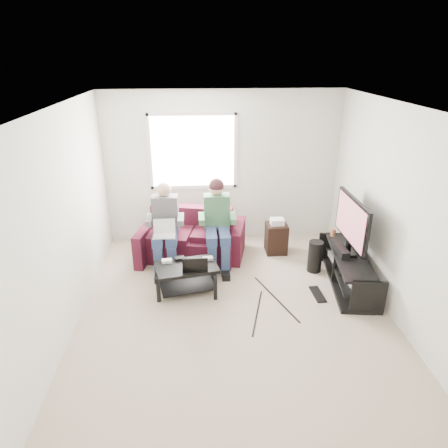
{
  "coord_description": "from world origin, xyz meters",
  "views": [
    {
      "loc": [
        -0.43,
        -4.39,
        3.15
      ],
      "look_at": [
        -0.09,
        0.6,
        0.97
      ],
      "focal_mm": 32.0,
      "sensor_mm": 36.0,
      "label": 1
    }
  ],
  "objects_px": {
    "tv_stand": "(348,271)",
    "tv": "(352,222)",
    "end_table": "(276,237)",
    "subwoofer": "(315,256)",
    "sofa": "(192,240)",
    "coffee_table": "(187,273)"
  },
  "relations": [
    {
      "from": "tv_stand",
      "to": "tv",
      "type": "distance_m",
      "value": 0.74
    },
    {
      "from": "tv_stand",
      "to": "end_table",
      "type": "bearing_deg",
      "value": 127.28
    },
    {
      "from": "tv_stand",
      "to": "subwoofer",
      "type": "height_order",
      "value": "subwoofer"
    },
    {
      "from": "sofa",
      "to": "tv",
      "type": "distance_m",
      "value": 2.53
    },
    {
      "from": "tv",
      "to": "coffee_table",
      "type": "bearing_deg",
      "value": -177.06
    },
    {
      "from": "sofa",
      "to": "subwoofer",
      "type": "bearing_deg",
      "value": -18.1
    },
    {
      "from": "coffee_table",
      "to": "end_table",
      "type": "height_order",
      "value": "end_table"
    },
    {
      "from": "tv_stand",
      "to": "subwoofer",
      "type": "distance_m",
      "value": 0.57
    },
    {
      "from": "tv_stand",
      "to": "tv",
      "type": "xyz_separation_m",
      "value": [
        -0.0,
        0.1,
        0.73
      ]
    },
    {
      "from": "coffee_table",
      "to": "subwoofer",
      "type": "height_order",
      "value": "subwoofer"
    },
    {
      "from": "tv",
      "to": "subwoofer",
      "type": "xyz_separation_m",
      "value": [
        -0.36,
        0.33,
        -0.7
      ]
    },
    {
      "from": "tv",
      "to": "sofa",
      "type": "bearing_deg",
      "value": 157.06
    },
    {
      "from": "tv_stand",
      "to": "subwoofer",
      "type": "relative_size",
      "value": 3.1
    },
    {
      "from": "subwoofer",
      "to": "sofa",
      "type": "bearing_deg",
      "value": 161.9
    },
    {
      "from": "sofa",
      "to": "end_table",
      "type": "height_order",
      "value": "sofa"
    },
    {
      "from": "sofa",
      "to": "end_table",
      "type": "xyz_separation_m",
      "value": [
        1.41,
        0.05,
        -0.02
      ]
    },
    {
      "from": "coffee_table",
      "to": "tv_stand",
      "type": "xyz_separation_m",
      "value": [
        2.32,
        0.02,
        -0.08
      ]
    },
    {
      "from": "tv_stand",
      "to": "end_table",
      "type": "distance_m",
      "value": 1.39
    },
    {
      "from": "coffee_table",
      "to": "tv",
      "type": "distance_m",
      "value": 2.41
    },
    {
      "from": "tv_stand",
      "to": "end_table",
      "type": "relative_size",
      "value": 2.53
    },
    {
      "from": "tv_stand",
      "to": "subwoofer",
      "type": "xyz_separation_m",
      "value": [
        -0.36,
        0.43,
        0.03
      ]
    },
    {
      "from": "subwoofer",
      "to": "end_table",
      "type": "bearing_deg",
      "value": 125.45
    }
  ]
}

